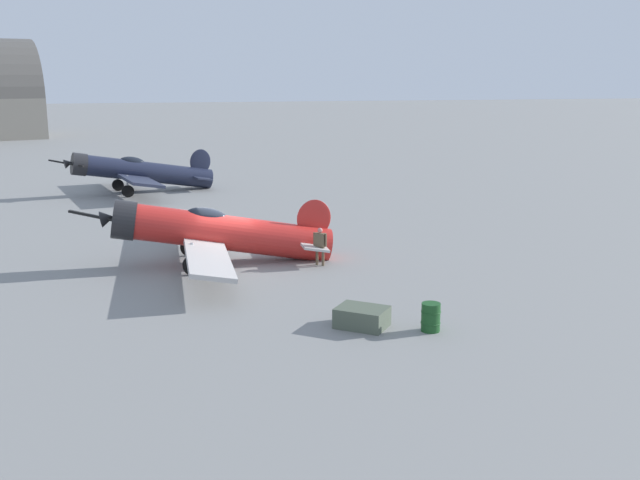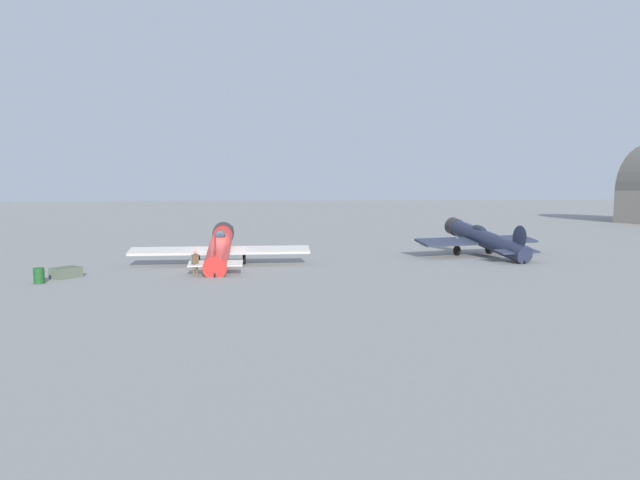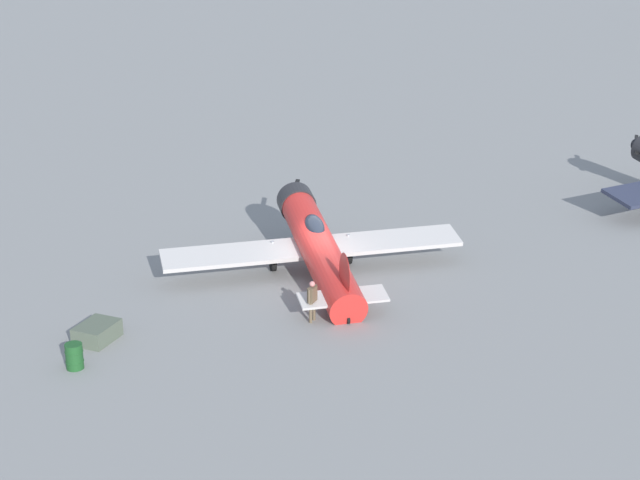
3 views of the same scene
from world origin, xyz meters
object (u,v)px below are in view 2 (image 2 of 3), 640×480
at_px(fuel_drum, 39,276).
at_px(equipment_crate, 66,273).
at_px(airplane_foreground, 220,247).
at_px(ground_crew_mechanic, 195,261).
at_px(airplane_mid_apron, 482,238).

bearing_deg(fuel_drum, equipment_crate, -25.35).
distance_m(airplane_foreground, fuel_drum, 11.62).
relative_size(equipment_crate, fuel_drum, 2.15).
bearing_deg(airplane_foreground, equipment_crate, 113.18).
relative_size(airplane_foreground, equipment_crate, 6.55).
height_order(airplane_foreground, ground_crew_mechanic, airplane_foreground).
bearing_deg(equipment_crate, airplane_foreground, -69.67).
bearing_deg(ground_crew_mechanic, equipment_crate, -142.95).
bearing_deg(airplane_foreground, airplane_mid_apron, -79.86).
distance_m(airplane_foreground, ground_crew_mechanic, 4.44).
height_order(equipment_crate, fuel_drum, fuel_drum).
height_order(ground_crew_mechanic, fuel_drum, ground_crew_mechanic).
relative_size(ground_crew_mechanic, equipment_crate, 0.83).
distance_m(airplane_mid_apron, ground_crew_mechanic, 23.33).
height_order(airplane_mid_apron, ground_crew_mechanic, airplane_mid_apron).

